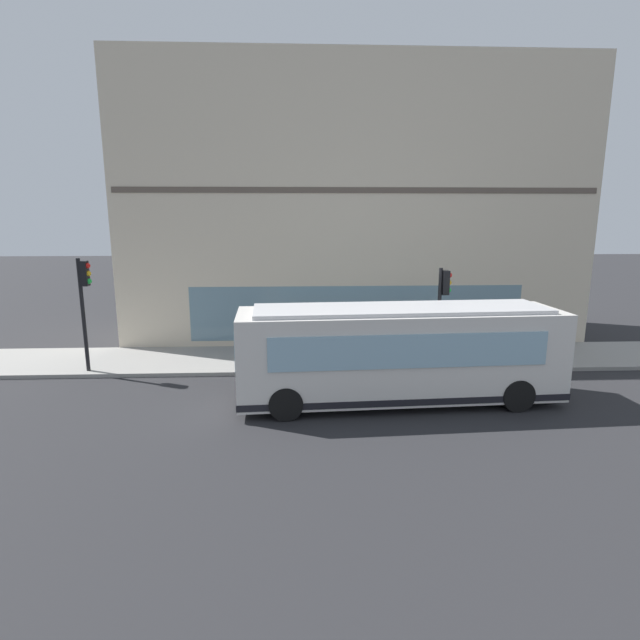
# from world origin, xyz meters

# --- Properties ---
(ground) EXTENTS (120.00, 120.00, 0.00)m
(ground) POSITION_xyz_m (0.00, 0.00, 0.00)
(ground) COLOR #262628
(sidewalk_curb) EXTENTS (3.81, 40.00, 0.15)m
(sidewalk_curb) POSITION_xyz_m (4.50, 0.00, 0.07)
(sidewalk_curb) COLOR gray
(sidewalk_curb) RESTS_ON ground
(building_corner) EXTENTS (6.15, 20.94, 12.49)m
(building_corner) POSITION_xyz_m (9.46, 0.00, 6.23)
(building_corner) COLOR beige
(building_corner) RESTS_ON ground
(city_bus_nearside) EXTENTS (3.06, 10.16, 3.07)m
(city_bus_nearside) POSITION_xyz_m (-0.20, -0.52, 1.55)
(city_bus_nearside) COLOR silver
(city_bus_nearside) RESTS_ON ground
(traffic_light_near_corner) EXTENTS (0.32, 0.49, 3.78)m
(traffic_light_near_corner) POSITION_xyz_m (3.01, -2.79, 2.79)
(traffic_light_near_corner) COLOR black
(traffic_light_near_corner) RESTS_ON sidewalk_curb
(traffic_light_down_block) EXTENTS (0.32, 0.49, 4.18)m
(traffic_light_down_block) POSITION_xyz_m (3.08, 10.35, 3.06)
(traffic_light_down_block) COLOR black
(traffic_light_down_block) RESTS_ON sidewalk_curb
(fire_hydrant) EXTENTS (0.35, 0.35, 0.74)m
(fire_hydrant) POSITION_xyz_m (3.27, -3.91, 0.51)
(fire_hydrant) COLOR yellow
(fire_hydrant) RESTS_ON sidewalk_curb
(pedestrian_near_hydrant) EXTENTS (0.32, 0.32, 1.66)m
(pedestrian_near_hydrant) POSITION_xyz_m (4.47, 3.07, 1.10)
(pedestrian_near_hydrant) COLOR #B23338
(pedestrian_near_hydrant) RESTS_ON sidewalk_curb
(pedestrian_near_building_entrance) EXTENTS (0.32, 0.32, 1.55)m
(pedestrian_near_building_entrance) POSITION_xyz_m (5.47, -0.52, 1.03)
(pedestrian_near_building_entrance) COLOR silver
(pedestrian_near_building_entrance) RESTS_ON sidewalk_curb
(pedestrian_walking_along_curb) EXTENTS (0.32, 0.32, 1.66)m
(pedestrian_walking_along_curb) POSITION_xyz_m (5.83, -1.73, 1.10)
(pedestrian_walking_along_curb) COLOR gold
(pedestrian_walking_along_curb) RESTS_ON sidewalk_curb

